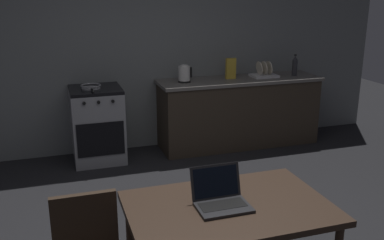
{
  "coord_description": "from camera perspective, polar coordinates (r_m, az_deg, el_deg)",
  "views": [
    {
      "loc": [
        -0.99,
        -2.98,
        2.01
      ],
      "look_at": [
        0.19,
        0.67,
        0.87
      ],
      "focal_mm": 40.96,
      "sensor_mm": 36.0,
      "label": 1
    }
  ],
  "objects": [
    {
      "name": "laptop",
      "position": [
        2.7,
        3.78,
        -10.18
      ],
      "size": [
        0.32,
        0.28,
        0.22
      ],
      "rotation": [
        0.0,
        0.0,
        -0.18
      ],
      "color": "#232326",
      "rests_on": "dining_table"
    },
    {
      "name": "kitchen_counter",
      "position": [
        5.87,
        6.08,
        1.09
      ],
      "size": [
        2.16,
        0.64,
        0.91
      ],
      "color": "#382D23",
      "rests_on": "ground_plane"
    },
    {
      "name": "stove_oven",
      "position": [
        5.41,
        -12.21,
        -0.59
      ],
      "size": [
        0.6,
        0.62,
        0.91
      ],
      "color": "gray",
      "rests_on": "ground_plane"
    },
    {
      "name": "dining_table",
      "position": [
        2.76,
        4.78,
        -12.41
      ],
      "size": [
        1.24,
        0.81,
        0.76
      ],
      "color": "#332319",
      "rests_on": "ground_plane"
    },
    {
      "name": "back_wall",
      "position": [
        5.69,
        -4.84,
        10.33
      ],
      "size": [
        6.4,
        0.1,
        2.8
      ],
      "primitive_type": "cube",
      "color": "slate",
      "rests_on": "ground_plane"
    },
    {
      "name": "frying_pan",
      "position": [
        5.26,
        -13.02,
        4.26
      ],
      "size": [
        0.24,
        0.41,
        0.05
      ],
      "color": "gray",
      "rests_on": "stove_oven"
    },
    {
      "name": "cereal_box",
      "position": [
        5.72,
        5.07,
        6.7
      ],
      "size": [
        0.13,
        0.05,
        0.27
      ],
      "color": "gold",
      "rests_on": "kitchen_counter"
    },
    {
      "name": "electric_kettle",
      "position": [
        5.49,
        -1.01,
        6.02
      ],
      "size": [
        0.18,
        0.15,
        0.22
      ],
      "color": "black",
      "rests_on": "kitchen_counter"
    },
    {
      "name": "bottle",
      "position": [
        6.06,
        13.24,
        6.9
      ],
      "size": [
        0.07,
        0.07,
        0.29
      ],
      "color": "#2D2D33",
      "rests_on": "kitchen_counter"
    },
    {
      "name": "dish_rack",
      "position": [
        5.91,
        9.36,
        6.01
      ],
      "size": [
        0.34,
        0.26,
        0.21
      ],
      "color": "silver",
      "rests_on": "kitchen_counter"
    }
  ]
}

